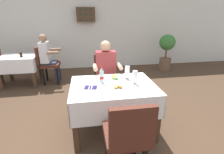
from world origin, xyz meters
TOP-DOWN VIEW (x-y plane):
  - ground_plane at (0.00, 0.00)m, footprint 11.00×11.00m
  - back_wall at (0.00, 3.47)m, footprint 11.00×0.12m
  - main_dining_table at (0.09, 0.07)m, footprint 1.21×0.90m
  - chair_far_diner_seat at (0.09, 0.91)m, footprint 0.44×0.50m
  - chair_near_camera_side at (0.09, -0.78)m, footprint 0.44×0.50m
  - seated_diner_far at (0.09, 0.80)m, footprint 0.50×0.46m
  - plate_near_camera at (0.16, -0.08)m, footprint 0.23×0.23m
  - plate_far_diner at (0.15, 0.29)m, footprint 0.26×0.26m
  - beer_glass_left at (0.41, 0.05)m, footprint 0.07×0.07m
  - beer_glass_middle at (0.35, 0.25)m, footprint 0.08×0.08m
  - cola_bottle_primary at (-0.06, 0.16)m, footprint 0.06×0.06m
  - napkin_cutlery_set at (-0.23, 0.01)m, footprint 0.19×0.20m
  - background_dining_table at (-1.92, 2.19)m, footprint 0.88×0.72m
  - background_chair_right at (-1.27, 2.19)m, footprint 0.50×0.44m
  - background_patron at (-1.22, 2.19)m, footprint 0.46×0.50m
  - background_table_tumbler at (-1.80, 2.08)m, footprint 0.06×0.06m
  - potted_plant_corner at (2.27, 2.74)m, footprint 0.49×0.49m
  - wall_bottle_rack at (-0.20, 3.31)m, footprint 0.56×0.21m

SIDE VIEW (x-z plane):
  - ground_plane at x=0.00m, z-range 0.00..0.00m
  - background_dining_table at x=-1.92m, z-range 0.18..0.92m
  - chair_far_diner_seat at x=0.09m, z-range 0.07..1.04m
  - chair_near_camera_side at x=0.09m, z-range 0.07..1.04m
  - background_chair_right at x=-1.27m, z-range 0.07..1.04m
  - main_dining_table at x=0.09m, z-range 0.21..0.95m
  - potted_plant_corner at x=2.27m, z-range 0.11..1.25m
  - seated_diner_far at x=0.09m, z-range 0.08..1.34m
  - background_patron at x=-1.22m, z-range 0.08..1.34m
  - napkin_cutlery_set at x=-0.23m, z-range 0.74..0.76m
  - plate_near_camera at x=0.16m, z-range 0.74..0.79m
  - plate_far_diner at x=0.15m, z-range 0.73..0.80m
  - background_table_tumbler at x=-1.80m, z-range 0.75..0.86m
  - beer_glass_left at x=0.41m, z-range 0.75..0.94m
  - cola_bottle_primary at x=-0.06m, z-range 0.73..0.98m
  - beer_glass_middle at x=0.35m, z-range 0.76..0.96m
  - back_wall at x=0.00m, z-range 0.00..2.74m
  - wall_bottle_rack at x=-0.20m, z-range 1.50..1.92m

